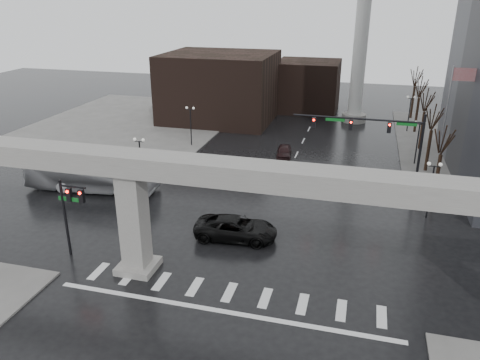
{
  "coord_description": "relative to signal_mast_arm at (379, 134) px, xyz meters",
  "views": [
    {
      "loc": [
        7.33,
        -25.58,
        18.18
      ],
      "look_at": [
        -1.55,
        7.43,
        4.5
      ],
      "focal_mm": 35.0,
      "sensor_mm": 36.0,
      "label": 1
    }
  ],
  "objects": [
    {
      "name": "ground",
      "position": [
        -8.99,
        -18.8,
        -5.83
      ],
      "size": [
        160.0,
        160.0,
        0.0
      ],
      "primitive_type": "plane",
      "color": "black",
      "rests_on": "ground"
    },
    {
      "name": "sidewalk_nw",
      "position": [
        -34.99,
        17.2,
        -5.75
      ],
      "size": [
        28.0,
        36.0,
        0.15
      ],
      "primitive_type": "cube",
      "color": "slate",
      "rests_on": "ground"
    },
    {
      "name": "elevated_guideway",
      "position": [
        -7.73,
        -18.8,
        1.05
      ],
      "size": [
        48.0,
        2.6,
        8.7
      ],
      "color": "#989590",
      "rests_on": "ground"
    },
    {
      "name": "building_far_left",
      "position": [
        -22.99,
        23.2,
        -0.83
      ],
      "size": [
        16.0,
        14.0,
        10.0
      ],
      "primitive_type": "cube",
      "color": "black",
      "rests_on": "ground"
    },
    {
      "name": "building_far_mid",
      "position": [
        -10.99,
        33.2,
        -1.83
      ],
      "size": [
        10.0,
        10.0,
        8.0
      ],
      "primitive_type": "cube",
      "color": "black",
      "rests_on": "ground"
    },
    {
      "name": "smokestack",
      "position": [
        -2.99,
        27.2,
        7.52
      ],
      "size": [
        3.6,
        3.6,
        30.0
      ],
      "color": "beige",
      "rests_on": "ground"
    },
    {
      "name": "signal_mast_arm",
      "position": [
        0.0,
        0.0,
        0.0
      ],
      "size": [
        12.12,
        0.43,
        8.0
      ],
      "color": "black",
      "rests_on": "ground"
    },
    {
      "name": "signal_left_pole",
      "position": [
        -21.24,
        -18.3,
        -1.76
      ],
      "size": [
        2.3,
        0.3,
        6.0
      ],
      "color": "black",
      "rests_on": "ground"
    },
    {
      "name": "flagpole_assembly",
      "position": [
        6.3,
        3.2,
        1.7
      ],
      "size": [
        2.06,
        0.12,
        12.0
      ],
      "color": "silver",
      "rests_on": "ground"
    },
    {
      "name": "lamp_right_0",
      "position": [
        4.51,
        -4.8,
        -2.36
      ],
      "size": [
        1.22,
        0.32,
        5.11
      ],
      "color": "black",
      "rests_on": "ground"
    },
    {
      "name": "lamp_right_1",
      "position": [
        4.51,
        9.2,
        -2.36
      ],
      "size": [
        1.22,
        0.32,
        5.11
      ],
      "color": "black",
      "rests_on": "ground"
    },
    {
      "name": "lamp_right_2",
      "position": [
        4.51,
        23.2,
        -2.36
      ],
      "size": [
        1.22,
        0.32,
        5.11
      ],
      "color": "black",
      "rests_on": "ground"
    },
    {
      "name": "lamp_left_0",
      "position": [
        -22.49,
        -4.8,
        -2.36
      ],
      "size": [
        1.22,
        0.32,
        5.11
      ],
      "color": "black",
      "rests_on": "ground"
    },
    {
      "name": "lamp_left_1",
      "position": [
        -22.49,
        9.2,
        -2.36
      ],
      "size": [
        1.22,
        0.32,
        5.11
      ],
      "color": "black",
      "rests_on": "ground"
    },
    {
      "name": "lamp_left_2",
      "position": [
        -22.49,
        23.2,
        -2.36
      ],
      "size": [
        1.22,
        0.32,
        5.11
      ],
      "color": "black",
      "rests_on": "ground"
    },
    {
      "name": "tree_right_0",
      "position": [
        5.54,
        -0.78,
        -3.04
      ],
      "size": [
        1.09,
        1.58,
        7.5
      ],
      "color": "black",
      "rests_on": "ground"
    },
    {
      "name": "tree_right_1",
      "position": [
        5.54,
        7.22,
        -2.98
      ],
      "size": [
        1.09,
        1.61,
        7.67
      ],
      "color": "black",
      "rests_on": "ground"
    },
    {
      "name": "tree_right_2",
      "position": [
        5.54,
        15.22,
        -2.91
      ],
      "size": [
        1.1,
        1.63,
        7.85
      ],
      "color": "black",
      "rests_on": "ground"
    },
    {
      "name": "tree_right_3",
      "position": [
        5.54,
        23.22,
        -2.85
      ],
      "size": [
        1.11,
        1.66,
        8.02
      ],
      "color": "black",
      "rests_on": "ground"
    },
    {
      "name": "tree_right_4",
      "position": [
        5.54,
        31.22,
        -2.79
      ],
      "size": [
        1.12,
        1.69,
        8.19
      ],
      "color": "black",
      "rests_on": "ground"
    },
    {
      "name": "pickup_truck",
      "position": [
        -10.51,
        -12.72,
        -4.92
      ],
      "size": [
        6.71,
        3.47,
        1.81
      ],
      "primitive_type": "imported",
      "rotation": [
        0.0,
        0.0,
        1.64
      ],
      "color": "black",
      "rests_on": "ground"
    },
    {
      "name": "city_bus",
      "position": [
        -26.92,
        -6.8,
        -4.01
      ],
      "size": [
        13.25,
        4.09,
        3.63
      ],
      "primitive_type": "imported",
      "rotation": [
        0.0,
        0.0,
        1.65
      ],
      "color": "#98989D",
      "rests_on": "ground"
    },
    {
      "name": "far_car",
      "position": [
        -10.31,
        7.96,
        -5.13
      ],
      "size": [
        2.12,
        4.27,
        1.4
      ],
      "primitive_type": "imported",
      "rotation": [
        0.0,
        0.0,
        0.12
      ],
      "color": "black",
      "rests_on": "ground"
    }
  ]
}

